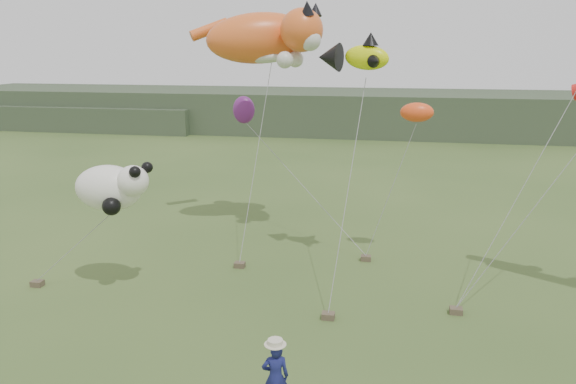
{
  "coord_description": "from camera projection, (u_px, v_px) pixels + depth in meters",
  "views": [
    {
      "loc": [
        2.18,
        -12.85,
        8.29
      ],
      "look_at": [
        -0.83,
        3.0,
        4.14
      ],
      "focal_mm": 35.0,
      "sensor_mm": 36.0,
      "label": 1
    }
  ],
  "objects": [
    {
      "name": "panda_kite",
      "position": [
        112.0,
        187.0,
        18.83
      ],
      "size": [
        2.74,
        1.77,
        1.7
      ],
      "color": "white",
      "rests_on": "ground"
    },
    {
      "name": "cat_kite",
      "position": [
        269.0,
        37.0,
        23.5
      ],
      "size": [
        6.21,
        3.83,
        2.64
      ],
      "color": "orange",
      "rests_on": "ground"
    },
    {
      "name": "sandbag_anchors",
      "position": [
        282.0,
        284.0,
        20.03
      ],
      "size": [
        14.95,
        5.6,
        0.21
      ],
      "color": "brown",
      "rests_on": "ground"
    },
    {
      "name": "fish_kite",
      "position": [
        353.0,
        57.0,
        19.71
      ],
      "size": [
        2.76,
        1.82,
        1.37
      ],
      "color": "#D6E708",
      "rests_on": "ground"
    },
    {
      "name": "headland",
      "position": [
        342.0,
        112.0,
        57.28
      ],
      "size": [
        90.0,
        13.0,
        4.0
      ],
      "color": "#2D3D28",
      "rests_on": "ground"
    },
    {
      "name": "ground",
      "position": [
        298.0,
        374.0,
        14.68
      ],
      "size": [
        120.0,
        120.0,
        0.0
      ],
      "primitive_type": "plane",
      "color": "#385123",
      "rests_on": "ground"
    },
    {
      "name": "festival_attendant",
      "position": [
        275.0,
        377.0,
        13.02
      ],
      "size": [
        0.73,
        0.58,
        1.75
      ],
      "primitive_type": "imported",
      "rotation": [
        0.0,
        0.0,
        3.43
      ],
      "color": "#161953",
      "rests_on": "ground"
    },
    {
      "name": "misc_kites",
      "position": [
        299.0,
        111.0,
        24.84
      ],
      "size": [
        9.2,
        5.77,
        1.62
      ],
      "color": "#F64B1A",
      "rests_on": "ground"
    }
  ]
}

